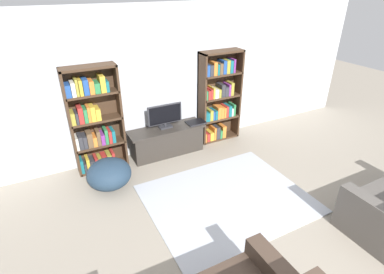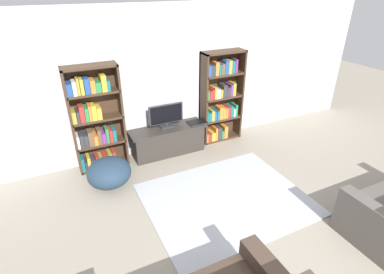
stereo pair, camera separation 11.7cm
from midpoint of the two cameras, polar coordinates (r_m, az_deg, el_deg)
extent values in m
cube|color=silver|center=(5.46, -4.16, 10.59)|extent=(8.80, 0.06, 2.60)
cube|color=#422D1E|center=(5.07, -21.34, 2.33)|extent=(0.04, 0.30, 1.78)
cube|color=#422D1E|center=(5.17, -12.65, 4.08)|extent=(0.04, 0.30, 1.78)
cube|color=#422D1E|center=(5.23, -17.23, 3.75)|extent=(0.83, 0.04, 1.78)
cube|color=#422D1E|center=(4.83, -18.40, 12.64)|extent=(0.83, 0.30, 0.04)
cube|color=#422D1E|center=(5.51, -15.73, -5.03)|extent=(0.80, 0.30, 0.04)
cube|color=#196B75|center=(5.40, -19.56, -4.66)|extent=(0.05, 0.24, 0.24)
cube|color=#333338|center=(5.42, -18.98, -4.89)|extent=(0.04, 0.24, 0.17)
cube|color=gold|center=(5.40, -18.52, -4.46)|extent=(0.05, 0.24, 0.24)
cube|color=#333338|center=(5.42, -17.77, -4.53)|extent=(0.08, 0.24, 0.19)
cube|color=#B72D28|center=(5.42, -17.07, -4.27)|extent=(0.05, 0.24, 0.21)
cube|color=#9E9333|center=(5.43, -16.40, -4.22)|extent=(0.06, 0.24, 0.19)
cube|color=#B72D28|center=(5.43, -15.64, -3.98)|extent=(0.08, 0.24, 0.21)
cube|color=#9E9333|center=(5.44, -14.82, -3.74)|extent=(0.07, 0.24, 0.22)
cube|color=#B72D28|center=(5.44, -14.15, -3.47)|extent=(0.05, 0.24, 0.25)
cube|color=#422D1E|center=(5.29, -16.33, -0.97)|extent=(0.80, 0.30, 0.04)
cube|color=silver|center=(5.19, -20.34, -0.66)|extent=(0.04, 0.24, 0.21)
cube|color=#333338|center=(5.19, -19.71, -0.48)|extent=(0.06, 0.24, 0.22)
cube|color=#333338|center=(5.20, -19.00, -0.41)|extent=(0.06, 0.24, 0.21)
cube|color=brown|center=(5.19, -18.21, -0.02)|extent=(0.08, 0.24, 0.25)
cube|color=orange|center=(5.22, -17.35, -0.25)|extent=(0.06, 0.24, 0.17)
cube|color=brown|center=(5.21, -16.74, 0.32)|extent=(0.06, 0.24, 0.26)
cube|color=#7F338C|center=(5.23, -15.99, 0.09)|extent=(0.06, 0.24, 0.18)
cube|color=#2D7F47|center=(5.22, -15.40, 0.60)|extent=(0.05, 0.24, 0.26)
cube|color=#B72D28|center=(5.24, -14.74, 0.53)|extent=(0.05, 0.24, 0.21)
cube|color=#196B75|center=(5.25, -14.13, 0.64)|extent=(0.05, 0.24, 0.21)
cube|color=#422D1E|center=(5.10, -16.99, 3.41)|extent=(0.80, 0.30, 0.04)
cube|color=#9E9333|center=(5.01, -21.02, 3.75)|extent=(0.06, 0.24, 0.19)
cube|color=#333338|center=(5.02, -20.34, 3.83)|extent=(0.04, 0.24, 0.18)
cube|color=#B72D28|center=(5.01, -19.73, 4.36)|extent=(0.07, 0.24, 0.26)
cube|color=#2D7F47|center=(5.02, -18.92, 4.33)|extent=(0.05, 0.24, 0.22)
cube|color=orange|center=(5.02, -18.36, 4.59)|extent=(0.04, 0.24, 0.25)
cube|color=gold|center=(5.03, -17.68, 4.68)|extent=(0.07, 0.24, 0.24)
cube|color=gold|center=(5.04, -16.79, 4.60)|extent=(0.07, 0.24, 0.19)
cube|color=#422D1E|center=(4.94, -17.69, 8.09)|extent=(0.80, 0.30, 0.04)
cube|color=#234C99|center=(4.86, -21.80, 8.51)|extent=(0.08, 0.24, 0.19)
cube|color=silver|center=(4.86, -20.95, 8.82)|extent=(0.06, 0.24, 0.21)
cube|color=#9E9333|center=(4.86, -20.36, 9.19)|extent=(0.04, 0.24, 0.26)
cube|color=gold|center=(4.87, -19.72, 9.20)|extent=(0.05, 0.24, 0.24)
cube|color=#234C99|center=(4.88, -18.87, 9.36)|extent=(0.08, 0.24, 0.24)
cube|color=orange|center=(4.89, -17.90, 9.35)|extent=(0.07, 0.24, 0.20)
cube|color=#2D7F47|center=(4.91, -16.94, 9.28)|extent=(0.08, 0.24, 0.16)
cube|color=gold|center=(4.91, -15.99, 10.02)|extent=(0.08, 0.24, 0.26)
cube|color=#196B75|center=(4.93, -15.18, 9.66)|extent=(0.04, 0.24, 0.17)
cube|color=#422D1E|center=(5.68, 2.82, 6.94)|extent=(0.04, 0.30, 1.78)
cube|color=#422D1E|center=(6.08, 9.49, 8.01)|extent=(0.04, 0.30, 1.78)
cube|color=#422D1E|center=(5.98, 5.60, 7.91)|extent=(0.83, 0.04, 1.78)
cube|color=#422D1E|center=(5.63, 6.73, 15.83)|extent=(0.83, 0.30, 0.04)
cube|color=#422D1E|center=(6.23, 5.86, -0.02)|extent=(0.80, 0.30, 0.04)
cube|color=orange|center=(6.00, 3.04, 0.11)|extent=(0.04, 0.24, 0.17)
cube|color=#B72D28|center=(6.03, 3.53, 0.17)|extent=(0.06, 0.24, 0.16)
cube|color=gold|center=(6.06, 4.20, 0.36)|extent=(0.08, 0.24, 0.17)
cube|color=orange|center=(6.08, 4.79, 0.86)|extent=(0.05, 0.24, 0.26)
cube|color=#333338|center=(6.11, 5.39, 0.99)|extent=(0.08, 0.24, 0.26)
cube|color=#2D7F47|center=(6.17, 5.94, 0.75)|extent=(0.05, 0.24, 0.17)
cube|color=orange|center=(6.18, 6.52, 1.22)|extent=(0.08, 0.24, 0.25)
cube|color=#422D1E|center=(6.03, 6.06, 3.71)|extent=(0.80, 0.30, 0.04)
cube|color=#196B75|center=(5.81, 3.14, 4.07)|extent=(0.04, 0.24, 0.19)
cube|color=#196B75|center=(5.83, 3.58, 4.06)|extent=(0.05, 0.24, 0.17)
cube|color=#9E9333|center=(5.86, 4.14, 4.33)|extent=(0.07, 0.24, 0.21)
cube|color=#234C99|center=(5.89, 4.62, 4.31)|extent=(0.04, 0.24, 0.18)
cube|color=#196B75|center=(5.91, 5.06, 4.40)|extent=(0.04, 0.24, 0.18)
cube|color=orange|center=(5.93, 5.66, 4.77)|extent=(0.08, 0.24, 0.24)
cube|color=orange|center=(5.97, 6.24, 4.77)|extent=(0.06, 0.24, 0.22)
cube|color=orange|center=(6.00, 6.70, 4.82)|extent=(0.04, 0.24, 0.21)
cube|color=#B72D28|center=(6.03, 7.12, 4.97)|extent=(0.05, 0.24, 0.22)
cube|color=#196B75|center=(6.06, 7.66, 5.07)|extent=(0.07, 0.24, 0.22)
cube|color=silver|center=(6.10, 8.10, 4.89)|extent=(0.04, 0.24, 0.16)
cube|color=#2D7F47|center=(6.11, 8.47, 5.28)|extent=(0.04, 0.24, 0.24)
cube|color=#422D1E|center=(5.87, 6.27, 7.67)|extent=(0.80, 0.30, 0.04)
cube|color=#2D7F47|center=(5.65, 3.26, 8.10)|extent=(0.04, 0.24, 0.17)
cube|color=#B72D28|center=(5.67, 3.74, 8.16)|extent=(0.05, 0.24, 0.17)
cube|color=#B72D28|center=(5.69, 4.18, 8.32)|extent=(0.04, 0.24, 0.19)
cube|color=gold|center=(5.71, 4.61, 8.49)|extent=(0.04, 0.24, 0.21)
cube|color=silver|center=(5.75, 5.15, 8.39)|extent=(0.08, 0.24, 0.17)
cube|color=#9E9333|center=(5.78, 5.76, 8.44)|extent=(0.05, 0.24, 0.16)
cube|color=#333338|center=(5.81, 6.38, 8.90)|extent=(0.08, 0.24, 0.24)
cube|color=#333338|center=(5.86, 7.05, 8.73)|extent=(0.08, 0.24, 0.18)
cube|color=#7F338C|center=(5.89, 7.60, 8.99)|extent=(0.04, 0.24, 0.22)
cube|color=#9E9333|center=(5.91, 8.09, 9.18)|extent=(0.07, 0.24, 0.25)
cube|color=#422D1E|center=(5.73, 6.50, 11.84)|extent=(0.80, 0.30, 0.04)
cube|color=#234C99|center=(5.52, 3.51, 12.60)|extent=(0.07, 0.24, 0.20)
cube|color=#333338|center=(5.55, 4.19, 12.65)|extent=(0.07, 0.24, 0.19)
cube|color=orange|center=(5.58, 4.91, 12.95)|extent=(0.07, 0.24, 0.24)
cube|color=#196B75|center=(5.62, 5.49, 12.79)|extent=(0.04, 0.24, 0.19)
cube|color=brown|center=(5.65, 6.04, 12.89)|extent=(0.07, 0.24, 0.20)
cube|color=#234C99|center=(5.69, 6.69, 13.15)|extent=(0.07, 0.24, 0.24)
cube|color=#9E9333|center=(5.72, 7.35, 13.23)|extent=(0.07, 0.24, 0.25)
cube|color=#196B75|center=(5.77, 7.98, 13.22)|extent=(0.06, 0.24, 0.23)
cube|color=#7F338C|center=(5.80, 8.50, 13.36)|extent=(0.04, 0.24, 0.25)
cube|color=#332D28|center=(5.58, -4.01, -0.81)|extent=(1.32, 0.42, 0.48)
cube|color=#332D28|center=(5.46, -4.09, 1.58)|extent=(1.40, 0.44, 0.04)
cube|color=#2D2D33|center=(5.48, -4.27, 2.06)|extent=(0.24, 0.16, 0.03)
cylinder|color=#2D2D33|center=(5.47, -4.29, 2.44)|extent=(0.04, 0.04, 0.05)
cube|color=#2D2D33|center=(5.38, -4.36, 4.41)|extent=(0.64, 0.04, 0.36)
cube|color=black|center=(5.37, -4.28, 4.33)|extent=(0.60, 0.00, 0.32)
cube|color=#28282D|center=(5.63, 1.59, 2.79)|extent=(0.35, 0.25, 0.02)
cube|color=black|center=(5.62, 1.59, 2.92)|extent=(0.34, 0.24, 0.00)
cube|color=#B2B7C1|center=(4.59, 7.24, -11.65)|extent=(2.31, 1.87, 0.02)
cube|color=#56514C|center=(4.25, 32.02, -14.92)|extent=(0.18, 0.98, 0.63)
ellipsoid|color=#23384C|center=(4.88, -14.83, -6.57)|extent=(0.68, 0.68, 0.46)
camera|label=1|loc=(0.06, -89.29, 0.37)|focal=28.00mm
camera|label=2|loc=(0.06, 90.71, -0.37)|focal=28.00mm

